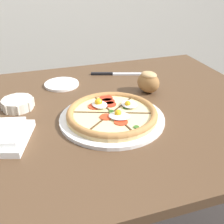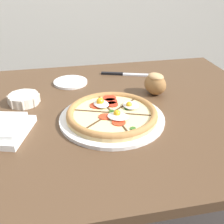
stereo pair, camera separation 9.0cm
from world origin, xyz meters
The scene contains 6 objects.
dining_table centered at (0.00, 0.00, 0.64)m, with size 1.35×0.94×0.74m.
pizza centered at (0.07, -0.08, 0.76)m, with size 0.34×0.34×0.06m.
ramekin_bowl centered at (-0.22, 0.10, 0.76)m, with size 0.12×0.12×0.04m.
bread_piece_near centered at (0.27, 0.09, 0.78)m, with size 0.11×0.12×0.08m.
knife_main centered at (0.21, 0.30, 0.74)m, with size 0.23×0.09×0.01m.
side_saucer centered at (-0.04, 0.26, 0.74)m, with size 0.14×0.14×0.01m.
Camera 2 is at (-0.09, -0.85, 1.20)m, focal length 45.00 mm.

